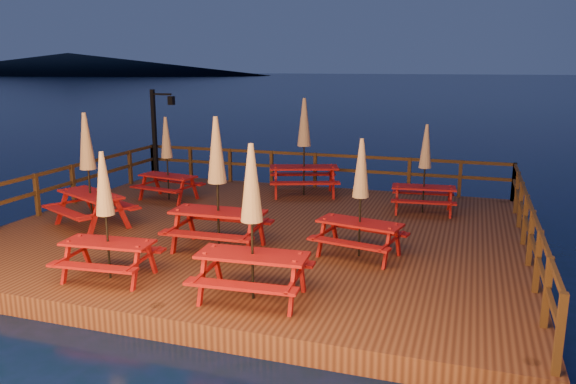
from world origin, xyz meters
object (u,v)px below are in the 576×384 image
Objects in this scene: picnic_table_0 at (217,182)px; picnic_table_2 at (361,196)px; lamp_post at (158,126)px; picnic_table_1 at (252,220)px.

picnic_table_2 is (2.89, 0.49, -0.20)m from picnic_table_0.
lamp_post reaches higher than picnic_table_0.
lamp_post is 9.88m from picnic_table_2.
picnic_table_0 reaches higher than picnic_table_1.
lamp_post is at bearing 127.40° from picnic_table_0.
picnic_table_2 is at bearing 7.73° from picnic_table_0.
picnic_table_2 is at bearing 60.67° from picnic_table_1.
picnic_table_0 is at bearing -50.64° from lamp_post.
picnic_table_1 reaches higher than picnic_table_2.
picnic_table_1 is (1.63, -2.15, -0.10)m from picnic_table_0.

